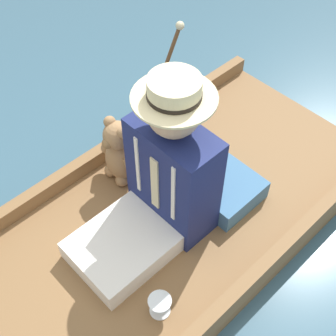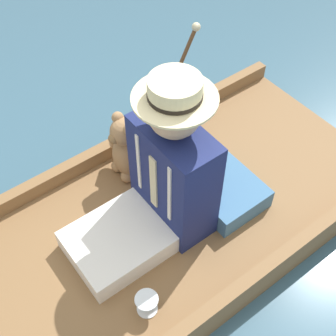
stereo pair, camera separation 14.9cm
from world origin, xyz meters
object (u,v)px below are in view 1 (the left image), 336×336
Objects in this scene: seated_person at (162,181)px; teddy_bear at (119,153)px; wine_glass at (160,304)px; walking_cane at (162,77)px.

seated_person reaches higher than teddy_bear.
wine_glass is 1.12m from walking_cane.
teddy_bear reaches higher than wine_glass.
wine_glass is 0.15× the size of walking_cane.
seated_person is 8.38× the size of wine_glass.
seated_person is at bearing 136.88° from walking_cane.
seated_person reaches higher than walking_cane.
walking_cane is (0.78, -0.74, 0.32)m from wine_glass.
walking_cane is at bearing -35.91° from seated_person.
seated_person is at bearing 173.60° from teddy_bear.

